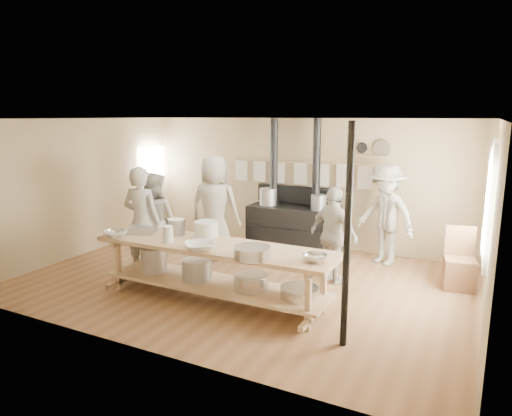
% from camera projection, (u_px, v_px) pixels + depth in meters
% --- Properties ---
extents(ground, '(7.00, 7.00, 0.00)m').
position_uv_depth(ground, '(244.00, 281.00, 7.46)').
color(ground, brown).
rests_on(ground, ground).
extents(room_shell, '(7.00, 7.00, 7.00)m').
position_uv_depth(room_shell, '(243.00, 182.00, 7.14)').
color(room_shell, tan).
rests_on(room_shell, ground).
extents(window_right, '(0.09, 1.50, 1.65)m').
position_uv_depth(window_right, '(490.00, 202.00, 6.16)').
color(window_right, beige).
rests_on(window_right, ground).
extents(left_opening, '(0.00, 0.90, 0.90)m').
position_uv_depth(left_opening, '(152.00, 162.00, 10.41)').
color(left_opening, white).
rests_on(left_opening, ground).
extents(stove, '(1.90, 0.75, 2.60)m').
position_uv_depth(stove, '(293.00, 223.00, 9.21)').
color(stove, black).
rests_on(stove, ground).
extents(towel_rail, '(3.00, 0.04, 0.47)m').
position_uv_depth(towel_rail, '(299.00, 170.00, 9.25)').
color(towel_rail, tan).
rests_on(towel_rail, ground).
extents(back_wall_shelf, '(0.63, 0.14, 0.32)m').
position_uv_depth(back_wall_shelf, '(373.00, 151.00, 8.55)').
color(back_wall_shelf, tan).
rests_on(back_wall_shelf, ground).
extents(prep_table, '(3.60, 0.90, 0.85)m').
position_uv_depth(prep_table, '(214.00, 266.00, 6.57)').
color(prep_table, tan).
rests_on(prep_table, ground).
extents(support_post, '(0.08, 0.08, 2.60)m').
position_uv_depth(support_post, '(347.00, 238.00, 5.12)').
color(support_post, black).
rests_on(support_post, ground).
extents(cook_far_left, '(0.72, 0.53, 1.84)m').
position_uv_depth(cook_far_left, '(142.00, 221.00, 7.61)').
color(cook_far_left, '#A19F8E').
rests_on(cook_far_left, ground).
extents(cook_left, '(0.91, 0.76, 1.70)m').
position_uv_depth(cook_left, '(154.00, 221.00, 7.95)').
color(cook_left, '#A19F8E').
rests_on(cook_left, ground).
extents(cook_center, '(1.05, 0.79, 1.94)m').
position_uv_depth(cook_center, '(215.00, 207.00, 8.49)').
color(cook_center, '#A19F8E').
rests_on(cook_center, ground).
extents(cook_right, '(0.99, 0.71, 1.57)m').
position_uv_depth(cook_right, '(334.00, 235.00, 7.24)').
color(cook_right, '#A19F8E').
rests_on(cook_right, ground).
extents(cook_by_window, '(1.35, 1.11, 1.82)m').
position_uv_depth(cook_by_window, '(386.00, 214.00, 8.17)').
color(cook_by_window, '#A19F8E').
rests_on(cook_by_window, ground).
extents(chair, '(0.52, 0.52, 0.96)m').
position_uv_depth(chair, '(459.00, 271.00, 7.09)').
color(chair, brown).
rests_on(chair, ground).
extents(bowl_white_a, '(0.42, 0.42, 0.08)m').
position_uv_depth(bowl_white_a, '(115.00, 234.00, 6.89)').
color(bowl_white_a, white).
rests_on(bowl_white_a, prep_table).
extents(bowl_steel_a, '(0.44, 0.44, 0.10)m').
position_uv_depth(bowl_steel_a, '(115.00, 234.00, 6.89)').
color(bowl_steel_a, silver).
rests_on(bowl_steel_a, prep_table).
extents(bowl_white_b, '(0.59, 0.59, 0.10)m').
position_uv_depth(bowl_white_b, '(200.00, 246.00, 6.21)').
color(bowl_white_b, white).
rests_on(bowl_white_b, prep_table).
extents(bowl_steel_b, '(0.42, 0.42, 0.10)m').
position_uv_depth(bowl_steel_b, '(315.00, 258.00, 5.73)').
color(bowl_steel_b, silver).
rests_on(bowl_steel_b, prep_table).
extents(roasting_pan, '(0.49, 0.39, 0.09)m').
position_uv_depth(roasting_pan, '(142.00, 230.00, 7.09)').
color(roasting_pan, '#B2B2B7').
rests_on(roasting_pan, prep_table).
extents(mixing_bowl_large, '(0.57, 0.57, 0.15)m').
position_uv_depth(mixing_bowl_large, '(252.00, 252.00, 5.85)').
color(mixing_bowl_large, silver).
rests_on(mixing_bowl_large, prep_table).
extents(bucket_galv, '(0.27, 0.27, 0.24)m').
position_uv_depth(bucket_galv, '(177.00, 227.00, 7.00)').
color(bucket_galv, gray).
rests_on(bucket_galv, prep_table).
extents(deep_bowl_enamel, '(0.45, 0.45, 0.23)m').
position_uv_depth(deep_bowl_enamel, '(206.00, 229.00, 6.92)').
color(deep_bowl_enamel, white).
rests_on(deep_bowl_enamel, prep_table).
extents(pitcher, '(0.20, 0.20, 0.24)m').
position_uv_depth(pitcher, '(168.00, 234.00, 6.59)').
color(pitcher, white).
rests_on(pitcher, prep_table).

